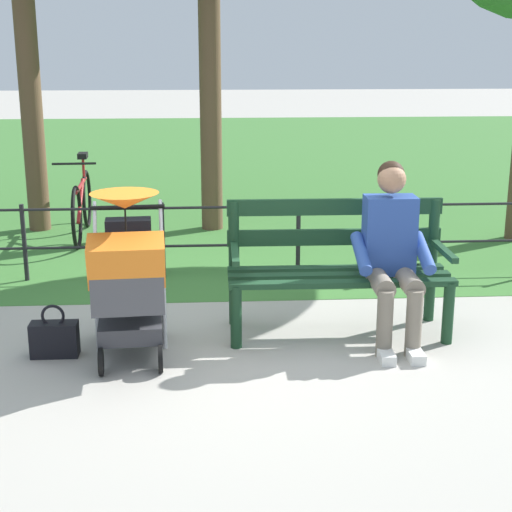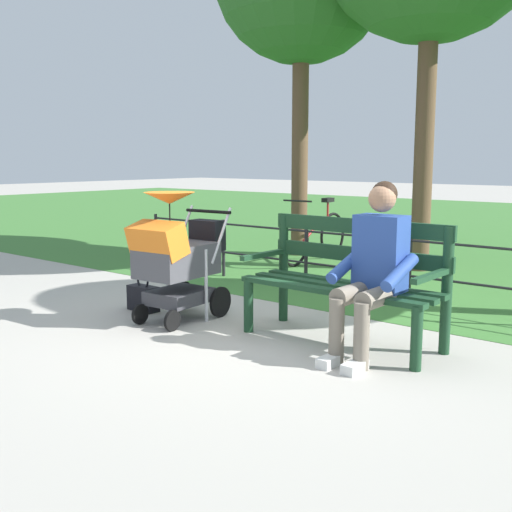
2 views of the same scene
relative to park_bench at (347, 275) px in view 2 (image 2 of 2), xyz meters
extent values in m
plane|color=#ADA89E|center=(0.73, 0.12, -0.53)|extent=(60.00, 60.00, 0.00)
cube|color=#193D23|center=(0.00, -0.06, -0.08)|extent=(1.60, 0.12, 0.04)
cube|color=#193D23|center=(0.00, 0.12, -0.08)|extent=(1.60, 0.12, 0.04)
cube|color=#193D23|center=(0.00, 0.30, -0.08)|extent=(1.60, 0.12, 0.04)
cube|color=#193D23|center=(0.00, -0.16, 0.14)|extent=(1.60, 0.05, 0.12)
cube|color=#193D23|center=(0.00, -0.16, 0.37)|extent=(1.60, 0.05, 0.12)
cylinder|color=#193D23|center=(-0.75, 0.32, -0.30)|extent=(0.08, 0.08, 0.45)
cylinder|color=#193D23|center=(-0.75, -0.16, -0.05)|extent=(0.08, 0.08, 0.95)
cube|color=#193D23|center=(-0.75, 0.12, 0.10)|extent=(0.06, 0.56, 0.04)
cylinder|color=#193D23|center=(0.75, 0.31, -0.30)|extent=(0.08, 0.08, 0.45)
cylinder|color=#193D23|center=(0.75, -0.17, -0.05)|extent=(0.08, 0.08, 0.95)
cube|color=#193D23|center=(0.75, 0.11, 0.10)|extent=(0.06, 0.56, 0.04)
cylinder|color=slate|center=(-0.45, 0.34, -0.06)|extent=(0.14, 0.40, 0.14)
cylinder|color=slate|center=(-0.25, 0.33, -0.06)|extent=(0.14, 0.40, 0.14)
cylinder|color=slate|center=(-0.44, 0.54, -0.29)|extent=(0.11, 0.11, 0.47)
cylinder|color=slate|center=(-0.24, 0.53, -0.29)|extent=(0.11, 0.11, 0.47)
cube|color=silver|center=(-0.44, 0.62, -0.49)|extent=(0.10, 0.22, 0.07)
cube|color=silver|center=(-0.24, 0.61, -0.49)|extent=(0.10, 0.22, 0.07)
cube|color=#284793|center=(-0.35, 0.12, 0.22)|extent=(0.36, 0.22, 0.56)
cylinder|color=#284793|center=(-0.57, 0.24, 0.12)|extent=(0.09, 0.43, 0.23)
cylinder|color=#284793|center=(-0.13, 0.23, 0.12)|extent=(0.09, 0.43, 0.23)
sphere|color=#A37556|center=(-0.35, 0.12, 0.62)|extent=(0.20, 0.20, 0.20)
sphere|color=black|center=(-0.35, 0.09, 0.65)|extent=(0.19, 0.19, 0.19)
cylinder|color=black|center=(1.26, 0.10, -0.39)|extent=(0.05, 0.28, 0.28)
cylinder|color=black|center=(1.72, 0.13, -0.39)|extent=(0.05, 0.28, 0.28)
cylinder|color=black|center=(1.26, 0.70, -0.44)|extent=(0.04, 0.18, 0.18)
cylinder|color=black|center=(1.64, 0.72, -0.44)|extent=(0.04, 0.18, 0.18)
cube|color=#38383D|center=(1.47, 0.41, -0.31)|extent=(0.46, 0.55, 0.12)
cylinder|color=silver|center=(1.25, 0.30, -0.20)|extent=(0.03, 0.03, 0.65)
cylinder|color=silver|center=(1.71, 0.33, -0.20)|extent=(0.03, 0.03, 0.65)
cube|color=#47474C|center=(1.47, 0.43, 0.02)|extent=(0.51, 0.71, 0.28)
cube|color=orange|center=(1.45, 0.67, 0.22)|extent=(0.50, 0.34, 0.33)
cylinder|color=black|center=(1.50, -0.01, 0.42)|extent=(0.52, 0.07, 0.03)
cylinder|color=silver|center=(1.27, 0.08, 0.22)|extent=(0.05, 0.30, 0.49)
cylinder|color=silver|center=(1.72, 0.11, 0.22)|extent=(0.05, 0.30, 0.49)
cone|color=orange|center=(1.46, 0.51, 0.57)|extent=(0.47, 0.47, 0.10)
cylinder|color=black|center=(1.46, 0.51, 0.39)|extent=(0.01, 0.01, 0.30)
cube|color=black|center=(1.50, 0.01, 0.20)|extent=(0.33, 0.18, 0.28)
cube|color=black|center=(1.99, 0.38, -0.41)|extent=(0.32, 0.14, 0.24)
torus|color=black|center=(1.99, 0.38, -0.24)|extent=(0.16, 0.02, 0.16)
cylinder|color=black|center=(0.12, -1.39, -0.18)|extent=(0.04, 0.04, 0.70)
cylinder|color=black|center=(1.35, -1.39, -0.18)|extent=(0.04, 0.04, 0.70)
cylinder|color=black|center=(2.57, -1.39, -0.18)|extent=(0.04, 0.04, 0.70)
cylinder|color=black|center=(3.79, -1.39, -0.18)|extent=(0.04, 0.04, 0.70)
cylinder|color=black|center=(0.73, -1.39, 0.12)|extent=(6.12, 0.02, 0.02)
cylinder|color=black|center=(0.73, -1.39, -0.23)|extent=(6.12, 0.02, 0.02)
cylinder|color=brown|center=(2.85, -3.39, 1.05)|extent=(0.24, 0.24, 3.15)
cylinder|color=brown|center=(0.89, -3.31, 1.11)|extent=(0.24, 0.24, 3.28)
torus|color=black|center=(2.28, -2.49, -0.20)|extent=(0.07, 0.66, 0.66)
torus|color=black|center=(2.33, -3.49, -0.20)|extent=(0.07, 0.66, 0.66)
cylinder|color=maroon|center=(2.30, -2.99, 0.05)|extent=(0.08, 0.90, 0.04)
cylinder|color=maroon|center=(2.30, -2.89, -0.10)|extent=(0.07, 0.63, 0.38)
cylinder|color=maroon|center=(2.32, -3.34, 0.15)|extent=(0.03, 0.03, 0.30)
cube|color=black|center=(2.32, -3.34, 0.32)|extent=(0.11, 0.20, 0.06)
cylinder|color=black|center=(2.29, -2.54, 0.35)|extent=(0.44, 0.04, 0.02)
camera|label=1|loc=(0.94, 5.42, 1.55)|focal=54.63mm
camera|label=2|loc=(-2.46, 4.16, 0.91)|focal=43.35mm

